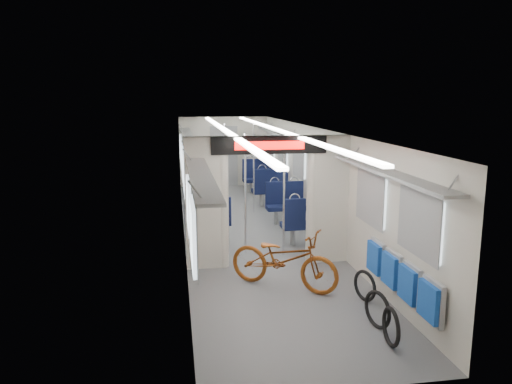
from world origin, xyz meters
TOP-DOWN VIEW (x-y plane):
  - carriage at (0.00, -0.27)m, footprint 12.00×12.02m
  - bicycle at (0.03, -3.17)m, footprint 1.83×1.56m
  - flip_bench at (1.35, -4.46)m, footprint 0.12×2.12m
  - bike_hoop_a at (0.91, -5.20)m, footprint 0.07×0.50m
  - bike_hoop_b at (0.94, -4.73)m, footprint 0.19×0.51m
  - bike_hoop_c at (1.10, -3.86)m, footprint 0.20×0.46m
  - seat_bay_near_left at (-0.93, 0.37)m, footprint 0.88×1.92m
  - seat_bay_near_right at (0.93, -0.11)m, footprint 0.91×2.07m
  - seat_bay_far_left at (-0.94, 3.65)m, footprint 0.91×2.05m
  - seat_bay_far_right at (0.94, 3.70)m, footprint 0.95×2.27m
  - stanchion_near_left at (-0.31, -1.31)m, footprint 0.04×0.04m
  - stanchion_near_right at (0.38, -1.55)m, footprint 0.04×0.04m
  - stanchion_far_left at (-0.36, 1.94)m, footprint 0.04×0.04m
  - stanchion_far_right at (0.38, 2.04)m, footprint 0.04×0.04m

SIDE VIEW (x-z plane):
  - bike_hoop_c at x=1.10m, z-range -0.03..0.45m
  - bike_hoop_a at x=0.91m, z-range -0.03..0.47m
  - bike_hoop_b at x=0.94m, z-range -0.03..0.49m
  - bicycle at x=0.03m, z-range 0.00..0.95m
  - seat_bay_near_left at x=-0.93m, z-range 0.00..1.05m
  - seat_bay_far_left at x=-0.94m, z-range -0.01..1.09m
  - seat_bay_near_right at x=0.93m, z-range -0.01..1.09m
  - seat_bay_far_right at x=0.94m, z-range -0.01..1.15m
  - flip_bench at x=1.35m, z-range 0.32..0.84m
  - stanchion_near_left at x=-0.31m, z-range 0.00..2.30m
  - stanchion_near_right at x=0.38m, z-range 0.00..2.30m
  - stanchion_far_left at x=-0.36m, z-range 0.00..2.30m
  - stanchion_far_right at x=0.38m, z-range 0.00..2.30m
  - carriage at x=0.00m, z-range 0.35..2.66m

